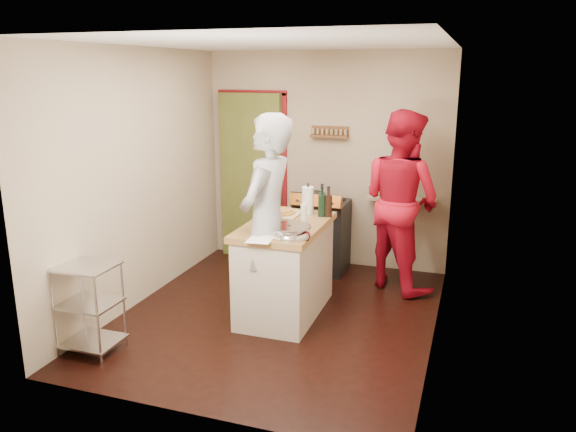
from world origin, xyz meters
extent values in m
plane|color=black|center=(0.00, 0.00, 0.00)|extent=(3.50, 3.50, 0.00)
cube|color=tan|center=(0.00, 1.75, 1.30)|extent=(3.00, 0.04, 2.60)
cube|color=#565B23|center=(-0.95, 1.80, 1.05)|extent=(0.80, 0.40, 2.10)
cube|color=maroon|center=(-1.37, 1.73, 1.05)|extent=(0.06, 0.06, 2.10)
cube|color=maroon|center=(-0.53, 1.73, 1.05)|extent=(0.06, 0.06, 2.10)
cube|color=maroon|center=(-0.95, 1.73, 2.10)|extent=(0.90, 0.06, 0.06)
cube|color=brown|center=(0.05, 1.70, 1.60)|extent=(0.46, 0.09, 0.03)
cube|color=brown|center=(0.05, 1.74, 1.66)|extent=(0.46, 0.02, 0.12)
cube|color=olive|center=(0.05, 1.70, 1.66)|extent=(0.42, 0.04, 0.07)
cube|color=tan|center=(0.95, 1.65, 0.90)|extent=(0.80, 0.18, 0.04)
cube|color=black|center=(0.75, 1.65, 1.02)|extent=(0.10, 0.14, 0.22)
cube|color=tan|center=(-1.50, 0.00, 1.30)|extent=(0.04, 3.50, 2.60)
cube|color=tan|center=(1.50, 0.00, 1.30)|extent=(0.04, 3.50, 2.60)
cube|color=white|center=(0.00, 0.00, 2.61)|extent=(3.00, 3.50, 0.02)
cube|color=black|center=(0.05, 1.43, 0.40)|extent=(0.60, 0.55, 0.80)
cube|color=black|center=(0.05, 1.43, 0.83)|extent=(0.60, 0.55, 0.06)
cube|color=brown|center=(0.05, 1.15, 0.92)|extent=(0.60, 0.15, 0.17)
cylinder|color=black|center=(-0.10, 1.56, 0.91)|extent=(0.26, 0.26, 0.05)
cylinder|color=silver|center=(-1.50, -1.38, 0.40)|extent=(0.02, 0.02, 0.80)
cylinder|color=silver|center=(-1.06, -1.38, 0.40)|extent=(0.02, 0.02, 0.80)
cylinder|color=silver|center=(-1.50, -1.02, 0.40)|extent=(0.02, 0.02, 0.80)
cylinder|color=silver|center=(-1.06, -1.02, 0.40)|extent=(0.02, 0.02, 0.80)
cube|color=silver|center=(-1.28, -1.20, 0.10)|extent=(0.48, 0.40, 0.02)
cube|color=silver|center=(-1.28, -1.20, 0.45)|extent=(0.48, 0.40, 0.02)
cube|color=silver|center=(-1.28, -1.20, 0.78)|extent=(0.48, 0.40, 0.02)
cube|color=#BDB0A1|center=(0.04, 0.10, 0.43)|extent=(0.67, 1.17, 0.87)
cube|color=#A47C3E|center=(0.04, 0.10, 0.90)|extent=(0.73, 1.23, 0.06)
cube|color=tan|center=(-0.12, 0.38, 0.94)|extent=(0.40, 0.40, 0.02)
cylinder|color=gold|center=(-0.12, 0.38, 0.97)|extent=(0.32, 0.32, 0.02)
ellipsoid|color=silver|center=(0.25, -0.33, 0.99)|extent=(0.35, 0.35, 0.11)
cylinder|color=white|center=(0.14, 0.55, 1.07)|extent=(0.12, 0.12, 0.28)
cylinder|color=silver|center=(0.19, 0.24, 1.02)|extent=(0.06, 0.06, 0.17)
cube|color=white|center=(0.00, -0.45, 0.93)|extent=(0.24, 0.32, 0.00)
cylinder|color=black|center=(0.27, 0.59, 1.09)|extent=(0.08, 0.08, 0.31)
cylinder|color=black|center=(0.37, 0.49, 1.09)|extent=(0.08, 0.08, 0.31)
cylinder|color=black|center=(0.30, 0.48, 1.09)|extent=(0.08, 0.08, 0.31)
imported|color=#B3B4B9|center=(-0.04, -0.18, 1.00)|extent=(0.54, 0.77, 2.01)
imported|color=#A90B1F|center=(1.00, 1.20, 0.99)|extent=(1.22, 1.17, 1.98)
camera|label=1|loc=(1.75, -4.85, 2.37)|focal=35.00mm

